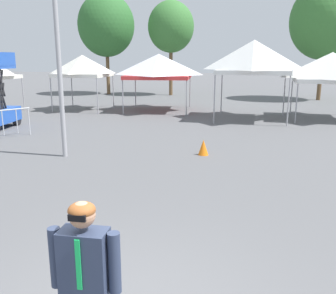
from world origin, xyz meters
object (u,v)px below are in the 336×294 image
object	(u,v)px
canopy_tent_behind_left	(159,66)
person_foreground	(86,281)
canopy_tent_far_right	(254,57)
traffic_cone_near_barrier	(203,147)
tree_behind_tents_right	(326,21)
tree_behind_tents_center	(106,25)
canopy_tent_behind_center	(331,67)
tree_behind_tents_left	(171,27)
crowd_barrier_mid_lot	(2,118)
canopy_tent_left_of_center	(82,66)

from	to	relation	value
canopy_tent_behind_left	person_foreground	size ratio (longest dim) A/B	2.09
canopy_tent_far_right	traffic_cone_near_barrier	xyz separation A→B (m)	(-1.73, -7.29, -2.73)
tree_behind_tents_right	tree_behind_tents_center	world-z (taller)	tree_behind_tents_right
traffic_cone_near_barrier	person_foreground	bearing A→B (deg)	-92.52
person_foreground	traffic_cone_near_barrier	bearing A→B (deg)	87.48
canopy_tent_behind_center	traffic_cone_near_barrier	size ratio (longest dim) A/B	7.43
canopy_tent_far_right	tree_behind_tents_center	size ratio (longest dim) A/B	0.48
tree_behind_tents_left	tree_behind_tents_center	size ratio (longest dim) A/B	0.92
crowd_barrier_mid_lot	person_foreground	bearing A→B (deg)	-53.23
canopy_tent_left_of_center	tree_behind_tents_left	world-z (taller)	tree_behind_tents_left
person_foreground	tree_behind_tents_left	world-z (taller)	tree_behind_tents_left
canopy_tent_behind_left	tree_behind_tents_left	distance (m)	9.36
crowd_barrier_mid_lot	canopy_tent_behind_center	bearing A→B (deg)	27.76
person_foreground	traffic_cone_near_barrier	xyz separation A→B (m)	(0.37, 8.46, -0.79)
canopy_tent_behind_left	crowd_barrier_mid_lot	distance (m)	9.53
canopy_tent_behind_left	crowd_barrier_mid_lot	size ratio (longest dim) A/B	2.16
traffic_cone_near_barrier	canopy_tent_behind_left	bearing A→B (deg)	109.19
canopy_tent_behind_center	tree_behind_tents_left	distance (m)	14.39
tree_behind_tents_left	crowd_barrier_mid_lot	world-z (taller)	tree_behind_tents_left
crowd_barrier_mid_lot	traffic_cone_near_barrier	world-z (taller)	crowd_barrier_mid_lot
canopy_tent_far_right	canopy_tent_behind_left	bearing A→B (deg)	156.33
person_foreground	tree_behind_tents_center	size ratio (longest dim) A/B	0.23
tree_behind_tents_left	tree_behind_tents_center	xyz separation A→B (m)	(-5.15, -0.20, 0.18)
canopy_tent_left_of_center	tree_behind_tents_left	distance (m)	10.36
canopy_tent_behind_center	tree_behind_tents_right	distance (m)	9.32
person_foreground	crowd_barrier_mid_lot	size ratio (longest dim) A/B	1.03
traffic_cone_near_barrier	tree_behind_tents_center	bearing A→B (deg)	116.93
canopy_tent_behind_left	person_foreground	xyz separation A→B (m)	(2.93, -17.95, -1.44)
tree_behind_tents_center	person_foreground	bearing A→B (deg)	-71.59
tree_behind_tents_left	crowd_barrier_mid_lot	distance (m)	18.16
canopy_tent_left_of_center	person_foreground	bearing A→B (deg)	-67.58
canopy_tent_behind_center	tree_behind_tents_right	bearing A→B (deg)	80.83
canopy_tent_behind_left	traffic_cone_near_barrier	distance (m)	10.30
tree_behind_tents_right	tree_behind_tents_left	bearing A→B (deg)	171.17
canopy_tent_left_of_center	canopy_tent_far_right	xyz separation A→B (m)	(9.33, -1.76, 0.49)
canopy_tent_left_of_center	tree_behind_tents_right	bearing A→B (deg)	27.97
tree_behind_tents_left	crowd_barrier_mid_lot	xyz separation A→B (m)	(-3.45, -17.26, -4.48)
tree_behind_tents_left	tree_behind_tents_right	bearing A→B (deg)	-8.83
canopy_tent_behind_center	crowd_barrier_mid_lot	distance (m)	14.74
canopy_tent_behind_left	tree_behind_tents_right	bearing A→B (deg)	35.47
canopy_tent_behind_left	canopy_tent_far_right	distance (m)	5.52
tree_behind_tents_right	traffic_cone_near_barrier	xyz separation A→B (m)	(-6.82, -16.71, -5.14)
person_foreground	tree_behind_tents_right	distance (m)	26.53
canopy_tent_far_right	canopy_tent_left_of_center	bearing A→B (deg)	169.30
canopy_tent_far_right	crowd_barrier_mid_lot	bearing A→B (deg)	-146.46
tree_behind_tents_left	traffic_cone_near_barrier	bearing A→B (deg)	-77.44
canopy_tent_behind_center	tree_behind_tents_center	xyz separation A→B (m)	(-14.65, 10.24, 2.92)
canopy_tent_far_right	tree_behind_tents_center	distance (m)	15.67
canopy_tent_behind_left	canopy_tent_left_of_center	bearing A→B (deg)	-174.10
person_foreground	crowd_barrier_mid_lot	bearing A→B (deg)	126.77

